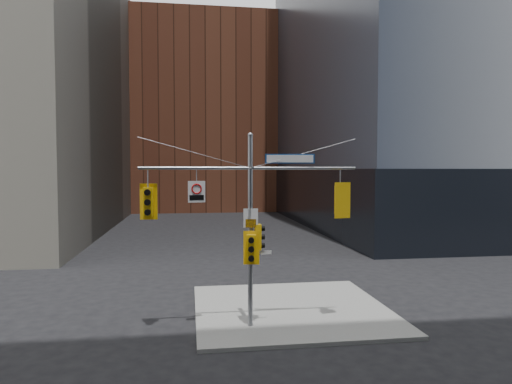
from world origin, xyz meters
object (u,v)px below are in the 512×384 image
object	(u,v)px
signal_assembly	(250,211)
traffic_light_pole_front	(251,248)
regulatory_sign_arm	(197,191)
traffic_light_pole_side	(259,237)
traffic_light_east_arm	(340,200)
street_sign_blade	(290,159)
traffic_light_west_arm	(148,202)

from	to	relation	value
signal_assembly	traffic_light_pole_front	bearing A→B (deg)	-89.81
traffic_light_pole_front	regulatory_sign_arm	xyz separation A→B (m)	(-1.95, 0.25, 2.09)
traffic_light_pole_side	traffic_light_east_arm	bearing A→B (deg)	-92.73
traffic_light_east_arm	traffic_light_pole_side	distance (m)	3.38
street_sign_blade	regulatory_sign_arm	distance (m)	3.63
traffic_light_pole_front	regulatory_sign_arm	bearing A→B (deg)	-178.55
signal_assembly	regulatory_sign_arm	size ratio (longest dim) A/B	10.33
signal_assembly	traffic_light_west_arm	distance (m)	3.68
traffic_light_west_arm	regulatory_sign_arm	size ratio (longest dim) A/B	1.67
street_sign_blade	regulatory_sign_arm	world-z (taller)	street_sign_blade
traffic_light_west_arm	street_sign_blade	bearing A→B (deg)	1.09
signal_assembly	street_sign_blade	distance (m)	2.43
traffic_light_east_arm	regulatory_sign_arm	size ratio (longest dim) A/B	1.73
traffic_light_pole_side	signal_assembly	bearing A→B (deg)	89.01
traffic_light_east_arm	traffic_light_pole_front	distance (m)	3.84
traffic_light_west_arm	street_sign_blade	xyz separation A→B (m)	(5.14, -0.01, 1.55)
signal_assembly	traffic_light_pole_side	size ratio (longest dim) A/B	8.39
traffic_light_pole_side	traffic_light_pole_front	bearing A→B (deg)	128.26
traffic_light_west_arm	traffic_light_pole_front	bearing A→B (deg)	-3.17
traffic_light_pole_front	traffic_light_pole_side	bearing A→B (deg)	49.49
traffic_light_west_arm	traffic_light_pole_side	size ratio (longest dim) A/B	1.36
traffic_light_west_arm	traffic_light_pole_side	bearing A→B (deg)	1.14
street_sign_blade	traffic_light_pole_side	bearing A→B (deg)	-175.02
traffic_light_pole_side	regulatory_sign_arm	world-z (taller)	regulatory_sign_arm
traffic_light_east_arm	traffic_light_pole_side	xyz separation A→B (m)	(-3.10, 0.01, -1.34)
signal_assembly	traffic_light_east_arm	world-z (taller)	signal_assembly
traffic_light_west_arm	traffic_light_pole_side	world-z (taller)	traffic_light_west_arm
traffic_light_east_arm	regulatory_sign_arm	distance (m)	5.39
traffic_light_west_arm	street_sign_blade	distance (m)	5.37
traffic_light_east_arm	traffic_light_pole_front	world-z (taller)	traffic_light_east_arm
traffic_light_east_arm	signal_assembly	bearing A→B (deg)	-10.44
regulatory_sign_arm	traffic_light_pole_side	bearing A→B (deg)	-6.32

